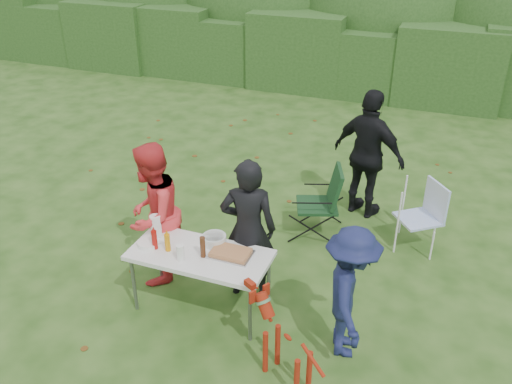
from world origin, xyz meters
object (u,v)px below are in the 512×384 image
(ketchup_bottle, at_px, (154,240))
(person_red_jacket, at_px, (153,215))
(dog, at_px, (287,348))
(paper_towel_roll, at_px, (156,226))
(child, at_px, (350,293))
(person_cook, at_px, (248,230))
(camping_chair, at_px, (317,201))
(lawn_chair, at_px, (418,216))
(mustard_bottle, at_px, (167,243))
(folding_table, at_px, (200,257))
(person_black_puffy, at_px, (368,155))
(beer_bottle, at_px, (203,247))

(ketchup_bottle, bearing_deg, person_red_jacket, 122.38)
(dog, bearing_deg, paper_towel_roll, 6.58)
(child, height_order, ketchup_bottle, child)
(person_cook, bearing_deg, camping_chair, -119.56)
(lawn_chair, xyz_separation_m, paper_towel_roll, (-2.66, -1.98, 0.42))
(dog, distance_m, paper_towel_roll, 2.01)
(person_cook, distance_m, lawn_chair, 2.40)
(person_cook, bearing_deg, mustard_bottle, 21.37)
(folding_table, distance_m, person_black_puffy, 3.00)
(person_cook, bearing_deg, beer_bottle, 42.55)
(folding_table, relative_size, lawn_chair, 1.66)
(lawn_chair, bearing_deg, person_cook, 6.46)
(folding_table, height_order, person_cook, person_cook)
(child, distance_m, lawn_chair, 2.22)
(camping_chair, bearing_deg, folding_table, 49.17)
(person_black_puffy, bearing_deg, lawn_chair, 164.30)
(beer_bottle, bearing_deg, folding_table, 146.30)
(folding_table, relative_size, child, 1.05)
(dog, distance_m, lawn_chair, 2.90)
(folding_table, xyz_separation_m, person_red_jacket, (-0.76, 0.34, 0.18))
(ketchup_bottle, relative_size, beer_bottle, 0.92)
(dog, relative_size, beer_bottle, 3.67)
(ketchup_bottle, bearing_deg, camping_chair, 58.37)
(lawn_chair, xyz_separation_m, mustard_bottle, (-2.41, -2.18, 0.39))
(mustard_bottle, bearing_deg, dog, -21.06)
(ketchup_bottle, distance_m, beer_bottle, 0.55)
(person_cook, relative_size, beer_bottle, 7.08)
(person_red_jacket, height_order, person_black_puffy, person_black_puffy)
(person_red_jacket, relative_size, ketchup_bottle, 7.84)
(dog, distance_m, mustard_bottle, 1.70)
(lawn_chair, height_order, ketchup_bottle, ketchup_bottle)
(folding_table, bearing_deg, person_black_puffy, 64.89)
(folding_table, xyz_separation_m, person_black_puffy, (1.27, 2.71, 0.24))
(child, xyz_separation_m, paper_towel_roll, (-2.21, 0.18, 0.16))
(paper_towel_roll, bearing_deg, mustard_bottle, -38.36)
(camping_chair, relative_size, beer_bottle, 4.08)
(folding_table, xyz_separation_m, camping_chair, (0.77, 1.95, -0.20))
(person_red_jacket, bearing_deg, ketchup_bottle, 28.52)
(person_black_puffy, bearing_deg, dog, 110.13)
(dog, xyz_separation_m, camping_chair, (-0.43, 2.61, 0.07))
(person_black_puffy, bearing_deg, child, 118.63)
(paper_towel_roll, bearing_deg, person_red_jacket, 127.96)
(mustard_bottle, bearing_deg, lawn_chair, 42.08)
(person_black_puffy, relative_size, beer_bottle, 7.71)
(person_black_puffy, bearing_deg, folding_table, 86.25)
(person_cook, height_order, dog, person_cook)
(dog, bearing_deg, beer_bottle, 1.77)
(person_cook, relative_size, person_black_puffy, 0.92)
(person_red_jacket, xyz_separation_m, mustard_bottle, (0.42, -0.41, -0.02))
(person_red_jacket, xyz_separation_m, camping_chair, (1.52, 1.61, -0.37))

